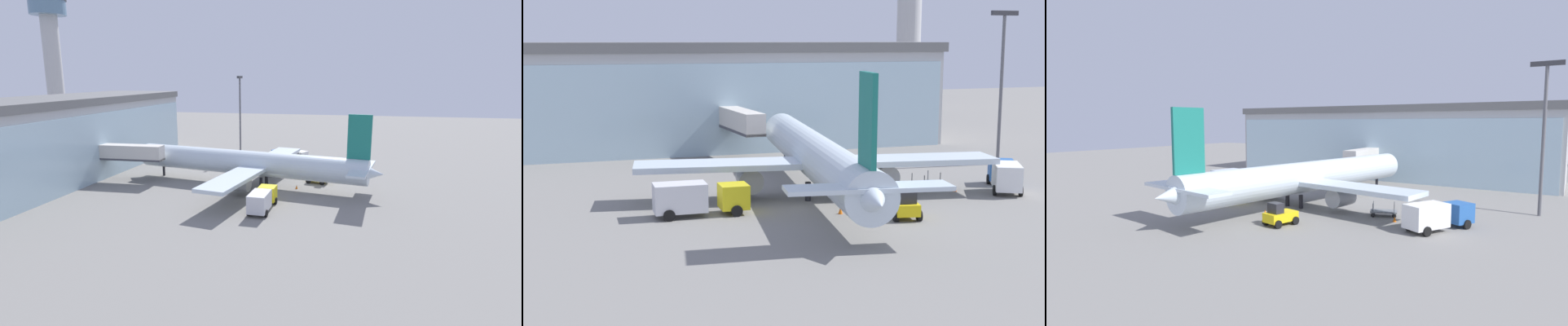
% 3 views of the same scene
% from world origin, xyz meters
% --- Properties ---
extents(ground, '(240.00, 240.00, 0.00)m').
position_xyz_m(ground, '(0.00, 0.00, 0.00)').
color(ground, gray).
extents(terminal_building, '(60.00, 17.60, 13.15)m').
position_xyz_m(terminal_building, '(-0.00, 36.31, 6.58)').
color(terminal_building, '#AAAAAA').
rests_on(terminal_building, ground).
extents(jet_bridge, '(2.67, 13.77, 5.79)m').
position_xyz_m(jet_bridge, '(0.60, 25.27, 4.42)').
color(jet_bridge, beige).
rests_on(jet_bridge, ground).
extents(apron_light_mast, '(3.20, 0.40, 16.51)m').
position_xyz_m(apron_light_mast, '(26.63, 12.38, 9.95)').
color(apron_light_mast, '#59595E').
rests_on(apron_light_mast, ground).
extents(airplane, '(31.43, 40.20, 11.45)m').
position_xyz_m(airplane, '(1.86, 4.24, 3.40)').
color(airplane, silver).
rests_on(airplane, ground).
extents(catering_truck, '(7.40, 2.80, 2.65)m').
position_xyz_m(catering_truck, '(-9.64, 0.08, 1.47)').
color(catering_truck, yellow).
rests_on(catering_truck, ground).
extents(fuel_truck, '(5.47, 7.45, 2.65)m').
position_xyz_m(fuel_truck, '(18.72, 0.36, 1.47)').
color(fuel_truck, '#2659A5').
rests_on(fuel_truck, ground).
extents(baggage_cart, '(3.18, 2.45, 1.50)m').
position_xyz_m(baggage_cart, '(12.34, 3.28, 0.50)').
color(baggage_cart, slate).
rests_on(baggage_cart, ground).
extents(pushback_tug, '(2.81, 3.53, 2.30)m').
position_xyz_m(pushback_tug, '(5.09, -5.83, 0.97)').
color(pushback_tug, yellow).
rests_on(pushback_tug, ground).
extents(safety_cone_nose, '(0.36, 0.36, 0.55)m').
position_xyz_m(safety_cone_nose, '(1.05, -2.97, 0.28)').
color(safety_cone_nose, orange).
rests_on(safety_cone_nose, ground).
extents(safety_cone_wingtip, '(0.36, 0.36, 0.55)m').
position_xyz_m(safety_cone_wingtip, '(14.25, 1.45, 0.28)').
color(safety_cone_wingtip, orange).
rests_on(safety_cone_wingtip, ground).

